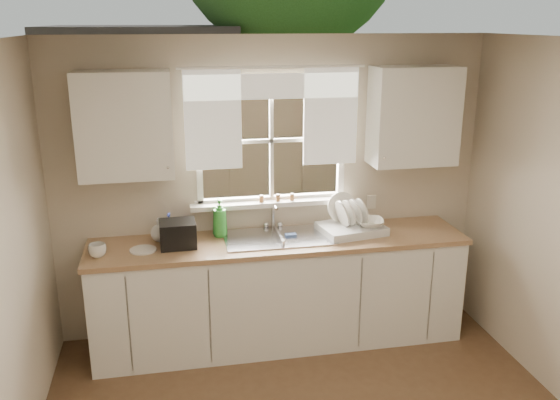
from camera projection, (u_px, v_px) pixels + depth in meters
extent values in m
cube|color=beige|center=(272.00, 262.00, 5.17)|extent=(3.60, 0.02, 1.15)
cube|color=beige|center=(271.00, 57.00, 4.66)|extent=(3.60, 0.02, 0.35)
cube|color=beige|center=(121.00, 147.00, 4.63)|extent=(1.20, 0.02, 1.00)
cube|color=beige|center=(409.00, 136.00, 5.08)|extent=(1.20, 0.02, 1.00)
cube|color=silver|center=(349.00, 44.00, 2.73)|extent=(3.60, 4.00, 0.02)
cube|color=white|center=(272.00, 199.00, 5.02)|extent=(1.30, 0.06, 0.05)
cube|color=white|center=(271.00, 79.00, 4.73)|extent=(1.30, 0.06, 0.05)
cube|color=white|center=(198.00, 144.00, 4.76)|extent=(0.05, 0.06, 1.05)
cube|color=white|center=(341.00, 138.00, 4.98)|extent=(0.05, 0.06, 1.05)
cube|color=white|center=(271.00, 141.00, 4.87)|extent=(0.03, 0.04, 1.00)
cube|color=white|center=(271.00, 141.00, 4.87)|extent=(1.20, 0.04, 0.03)
cube|color=white|center=(273.00, 203.00, 4.97)|extent=(1.38, 0.14, 0.04)
cylinder|color=white|center=(273.00, 67.00, 4.62)|extent=(1.50, 0.02, 0.02)
cube|color=white|center=(213.00, 120.00, 4.66)|extent=(0.45, 0.02, 0.80)
cube|color=white|center=(331.00, 116.00, 4.84)|extent=(0.45, 0.02, 0.80)
cube|color=white|center=(273.00, 86.00, 4.68)|extent=(1.40, 0.02, 0.20)
cube|color=white|center=(279.00, 293.00, 4.91)|extent=(3.00, 0.62, 0.87)
cube|color=#9B744D|center=(279.00, 242.00, 4.78)|extent=(3.04, 0.65, 0.04)
cube|color=white|center=(125.00, 125.00, 4.42)|extent=(0.70, 0.33, 0.80)
cube|color=white|center=(414.00, 116.00, 4.84)|extent=(0.70, 0.33, 0.80)
cube|color=beige|center=(371.00, 202.00, 5.17)|extent=(0.08, 0.01, 0.12)
cylinder|color=brown|center=(278.00, 198.00, 4.94)|extent=(0.04, 0.04, 0.06)
cylinder|color=brown|center=(292.00, 197.00, 4.96)|extent=(0.04, 0.04, 0.06)
cylinder|color=brown|center=(261.00, 199.00, 4.92)|extent=(0.04, 0.04, 0.06)
cube|color=#335421|center=(219.00, 181.00, 10.03)|extent=(20.00, 10.00, 0.02)
cube|color=#997554|center=(232.00, 153.00, 7.89)|extent=(8.00, 0.10, 1.80)
cube|color=maroon|center=(145.00, 105.00, 10.89)|extent=(3.00, 3.00, 2.20)
cube|color=black|center=(140.00, 34.00, 10.53)|extent=(3.20, 3.20, 0.30)
cylinder|color=#423021|center=(288.00, 77.00, 10.76)|extent=(0.36, 0.36, 3.20)
cube|color=#B7B7BC|center=(279.00, 247.00, 4.82)|extent=(0.84, 0.46, 0.18)
cube|color=#B7B7BC|center=(279.00, 237.00, 4.80)|extent=(0.88, 0.50, 0.01)
cube|color=#B7B7BC|center=(279.00, 240.00, 4.80)|extent=(0.02, 0.41, 0.14)
cylinder|color=silver|center=(273.00, 215.00, 5.00)|extent=(0.03, 0.03, 0.22)
cylinder|color=silver|center=(275.00, 206.00, 4.89)|extent=(0.02, 0.18, 0.02)
sphere|color=silver|center=(266.00, 225.00, 5.01)|extent=(0.05, 0.05, 0.05)
sphere|color=silver|center=(280.00, 224.00, 5.04)|extent=(0.05, 0.05, 0.05)
cube|color=silver|center=(351.00, 229.00, 4.91)|extent=(0.57, 0.46, 0.07)
cylinder|color=white|center=(342.00, 207.00, 4.97)|extent=(0.27, 0.12, 0.25)
cylinder|color=white|center=(342.00, 214.00, 4.84)|extent=(0.11, 0.23, 0.22)
cylinder|color=white|center=(349.00, 213.00, 4.86)|extent=(0.11, 0.23, 0.22)
cylinder|color=white|center=(355.00, 212.00, 4.88)|extent=(0.11, 0.23, 0.22)
cylinder|color=white|center=(362.00, 211.00, 4.90)|extent=(0.11, 0.23, 0.22)
imported|color=white|center=(370.00, 222.00, 4.87)|extent=(0.27, 0.27, 0.06)
imported|color=green|center=(220.00, 218.00, 4.79)|extent=(0.15, 0.15, 0.32)
imported|color=blue|center=(169.00, 226.00, 4.75)|extent=(0.12, 0.12, 0.22)
imported|color=beige|center=(160.00, 229.00, 4.72)|extent=(0.19, 0.19, 0.19)
cylinder|color=silver|center=(143.00, 250.00, 4.53)|extent=(0.20, 0.20, 0.01)
imported|color=silver|center=(97.00, 251.00, 4.40)|extent=(0.15, 0.15, 0.10)
cube|color=black|center=(178.00, 234.00, 4.60)|extent=(0.28, 0.25, 0.20)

